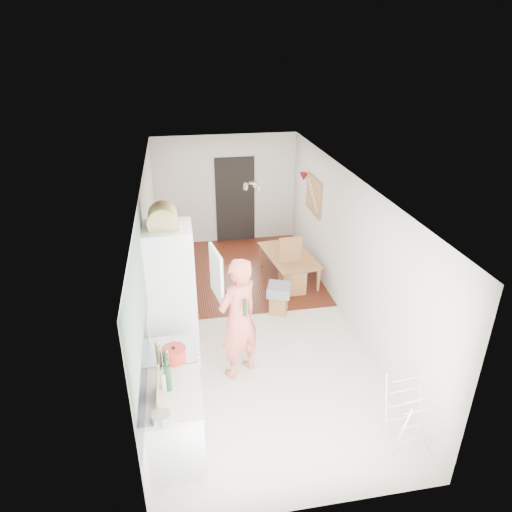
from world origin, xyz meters
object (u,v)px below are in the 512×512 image
object	(u,v)px
dining_chair	(293,267)
stool	(279,303)
drying_rack	(411,417)
person	(238,309)
dining_table	(290,268)

from	to	relation	value
dining_chair	stool	distance (m)	0.86
dining_chair	stool	bearing A→B (deg)	-122.90
drying_rack	stool	bearing A→B (deg)	99.54
person	drying_rack	xyz separation A→B (m)	(1.78, -1.67, -0.63)
person	drying_rack	bearing A→B (deg)	102.67
drying_rack	dining_table	bearing A→B (deg)	88.92
person	dining_chair	world-z (taller)	person
dining_chair	drying_rack	bearing A→B (deg)	-84.79
person	dining_table	world-z (taller)	person
dining_table	drying_rack	world-z (taller)	drying_rack
person	stool	distance (m)	1.93
dining_chair	drying_rack	world-z (taller)	dining_chair
dining_table	drying_rack	bearing A→B (deg)	177.42
dining_table	stool	world-z (taller)	dining_table
dining_table	dining_chair	bearing A→B (deg)	163.52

